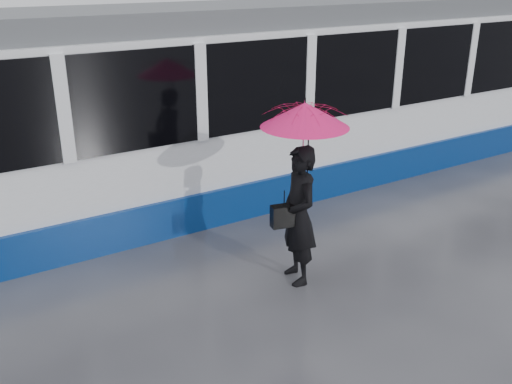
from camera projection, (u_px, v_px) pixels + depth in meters
ground at (193, 276)px, 7.78m from camera, size 90.00×90.00×0.00m
rails at (129, 213)px, 9.75m from camera, size 34.00×1.51×0.02m
tram at (80, 126)px, 8.83m from camera, size 26.00×2.56×3.35m
woman at (299, 216)px, 7.38m from camera, size 0.58×0.76×1.87m
umbrella at (304, 132)px, 6.99m from camera, size 1.31×1.31×1.26m
handbag at (284, 216)px, 7.27m from camera, size 0.36×0.21×0.47m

